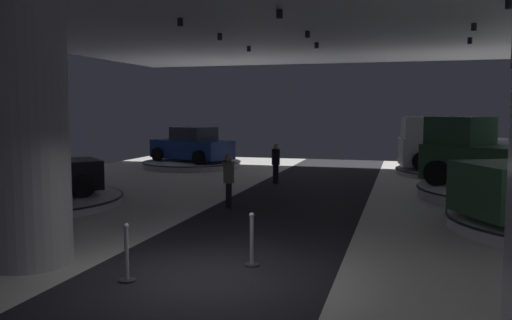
% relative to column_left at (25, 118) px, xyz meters
% --- Properties ---
extents(ground, '(24.00, 44.00, 0.06)m').
position_rel_column_left_xyz_m(ground, '(3.47, 0.10, -2.77)').
color(ground, silver).
extents(column_left, '(1.55, 1.55, 5.50)m').
position_rel_column_left_xyz_m(column_left, '(0.00, 0.00, 0.00)').
color(column_left, '#ADADB2').
rests_on(column_left, ground).
extents(display_platform_deep_left, '(4.91, 4.91, 0.30)m').
position_rel_column_left_xyz_m(display_platform_deep_left, '(-3.49, 16.17, -2.58)').
color(display_platform_deep_left, silver).
rests_on(display_platform_deep_left, ground).
extents(display_car_deep_left, '(4.57, 3.36, 1.71)m').
position_rel_column_left_xyz_m(display_car_deep_left, '(-3.46, 16.16, -1.68)').
color(display_car_deep_left, navy).
rests_on(display_car_deep_left, display_platform_deep_left).
extents(display_platform_far_right, '(5.68, 5.68, 0.35)m').
position_rel_column_left_xyz_m(display_platform_far_right, '(10.01, 10.24, -2.56)').
color(display_platform_far_right, silver).
rests_on(display_platform_far_right, ground).
extents(pickup_truck_far_right, '(5.56, 4.74, 2.30)m').
position_rel_column_left_xyz_m(pickup_truck_far_right, '(9.75, 10.42, -1.47)').
color(pickup_truck_far_right, '#2D5638').
rests_on(pickup_truck_far_right, display_platform_far_right).
extents(display_platform_deep_right, '(5.68, 5.68, 0.26)m').
position_rel_column_left_xyz_m(display_platform_deep_right, '(9.22, 16.45, -2.60)').
color(display_platform_deep_right, silver).
rests_on(display_platform_deep_right, ground).
extents(pickup_truck_deep_right, '(5.50, 3.13, 2.30)m').
position_rel_column_left_xyz_m(pickup_truck_deep_right, '(8.90, 16.41, -1.55)').
color(pickup_truck_deep_right, silver).
rests_on(pickup_truck_deep_right, display_platform_deep_right).
extents(display_platform_mid_left, '(5.64, 5.64, 0.26)m').
position_rel_column_left_xyz_m(display_platform_mid_left, '(-4.19, 5.05, -2.60)').
color(display_platform_mid_left, silver).
rests_on(display_platform_mid_left, ground).
extents(display_car_mid_left, '(4.19, 4.29, 1.71)m').
position_rel_column_left_xyz_m(display_car_mid_left, '(-4.22, 5.03, -1.72)').
color(display_car_mid_left, black).
rests_on(display_car_mid_left, display_platform_mid_left).
extents(visitor_walking_near, '(0.32, 0.32, 1.59)m').
position_rel_column_left_xyz_m(visitor_walking_near, '(1.96, 11.56, -1.84)').
color(visitor_walking_near, black).
rests_on(visitor_walking_near, ground).
extents(visitor_walking_far, '(0.32, 0.32, 1.59)m').
position_rel_column_left_xyz_m(visitor_walking_far, '(1.81, 6.32, -1.84)').
color(visitor_walking_far, black).
rests_on(visitor_walking_far, ground).
extents(stanchion_a, '(0.28, 0.28, 1.01)m').
position_rel_column_left_xyz_m(stanchion_a, '(2.30, -0.46, -2.38)').
color(stanchion_a, '#333338').
rests_on(stanchion_a, ground).
extents(stanchion_b, '(0.28, 0.28, 1.01)m').
position_rel_column_left_xyz_m(stanchion_b, '(4.08, 0.97, -2.38)').
color(stanchion_b, '#333338').
rests_on(stanchion_b, ground).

